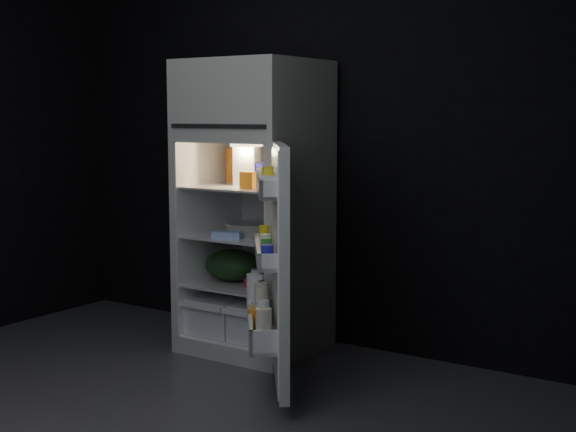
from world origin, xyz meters
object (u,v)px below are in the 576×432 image
Objects in this scene: milk_jug at (247,166)px; yogurt_tray at (265,285)px; refrigerator at (256,196)px; egg_carton at (254,231)px; fridge_door at (274,268)px.

yogurt_tray is at bearing -47.42° from milk_jug.
milk_jug is at bearing -131.79° from refrigerator.
egg_carton is (0.06, -0.11, -0.19)m from refrigerator.
fridge_door reaches higher than egg_carton.
milk_jug is 0.87× the size of egg_carton.
egg_carton is (-0.54, 0.57, 0.08)m from fridge_door.
fridge_door is 0.71m from yogurt_tray.
fridge_door is 0.78m from egg_carton.
milk_jug is at bearing 135.44° from fridge_door.
refrigerator is 7.06× the size of yogurt_tray.
yogurt_tray is at bearing -41.76° from refrigerator.
egg_carton is at bearing -52.57° from milk_jug.
fridge_door reaches higher than milk_jug.
refrigerator is at bearing 98.77° from egg_carton.
yogurt_tray is at bearing 129.48° from fridge_door.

